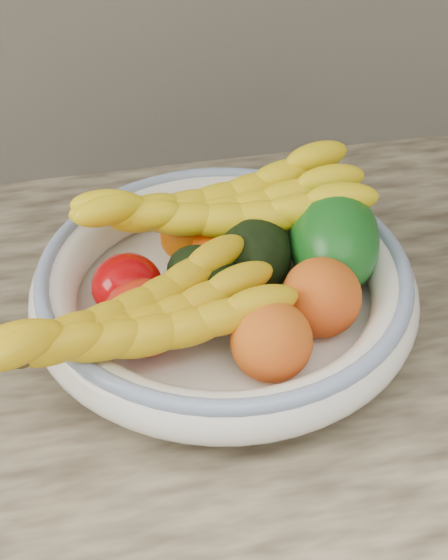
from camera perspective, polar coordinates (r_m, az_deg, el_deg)
kitchen_counter at (r=1.25m, az=-0.25°, el=-17.05°), size 2.44×0.66×1.40m
fruit_bowl at (r=0.86m, az=0.00°, el=-0.58°), size 0.39×0.39×0.08m
clementine_back_left at (r=0.92m, az=-2.48°, el=2.89°), size 0.07×0.07×0.05m
clementine_back_right at (r=0.95m, az=0.83°, el=4.14°), size 0.05×0.05×0.04m
clementine_back_mid at (r=0.91m, az=-0.70°, el=2.15°), size 0.06×0.06×0.05m
tomato_left at (r=0.85m, az=-6.44°, el=-0.41°), size 0.08×0.08×0.06m
tomato_near_left at (r=0.81m, az=-5.34°, el=-2.52°), size 0.09×0.09×0.07m
avocado_center at (r=0.85m, az=-1.21°, el=-0.02°), size 0.10×0.11×0.06m
avocado_right at (r=0.88m, az=2.04°, el=1.81°), size 0.10×0.13×0.08m
green_mango at (r=0.89m, az=7.27°, el=2.76°), size 0.14×0.16×0.12m
peach_front at (r=0.78m, az=3.18°, el=-4.09°), size 0.08×0.08×0.08m
peach_right at (r=0.83m, az=6.48°, el=-1.16°), size 0.09×0.09×0.08m
banana_bunch_back at (r=0.90m, az=-0.18°, el=4.44°), size 0.33×0.13×0.09m
banana_bunch_front at (r=0.77m, az=-5.79°, el=-3.16°), size 0.32×0.21×0.08m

